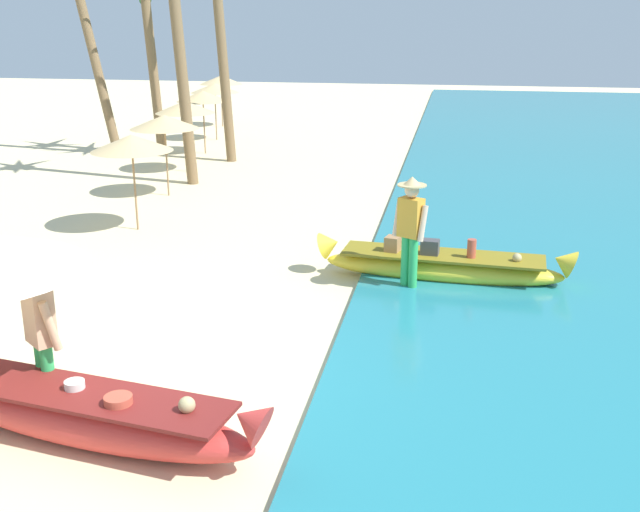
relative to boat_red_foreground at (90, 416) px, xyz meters
name	(u,v)px	position (x,y,z in m)	size (l,w,h in m)	color
ground_plane	(136,382)	(-0.10, 1.33, -0.31)	(80.00, 80.00, 0.00)	beige
boat_red_foreground	(90,416)	(0.00, 0.00, 0.00)	(3.98, 1.29, 0.83)	red
boat_yellow_midground	(442,266)	(3.36, 5.56, -0.04)	(4.16, 1.05, 0.77)	yellow
person_vendor_hatted	(410,226)	(2.86, 4.98, 0.76)	(0.58, 0.46, 1.83)	green
person_tourist_customer	(41,333)	(-0.72, 0.47, 0.65)	(0.56, 0.50, 1.69)	green
parasol_row_0	(132,143)	(-2.75, 7.66, 1.44)	(1.60, 1.60, 1.91)	#8E6B47
parasol_row_1	(164,122)	(-3.22, 10.63, 1.44)	(1.60, 1.60, 1.91)	#8E6B47
parasol_row_2	(185,107)	(-3.75, 13.49, 1.44)	(1.60, 1.60, 1.91)	#8E6B47
parasol_row_3	(203,96)	(-4.18, 16.27, 1.44)	(1.60, 1.60, 1.91)	#8E6B47
parasol_row_4	(215,88)	(-4.63, 18.89, 1.44)	(1.60, 1.60, 1.91)	#8E6B47
parasol_row_5	(221,80)	(-5.39, 22.04, 1.44)	(1.60, 1.60, 1.91)	#8E6B47
palm_tree_mid_cluster	(147,4)	(-5.66, 15.98, 4.09)	(2.72, 2.62, 5.57)	brown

